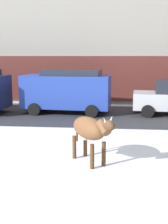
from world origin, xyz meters
TOP-DOWN VIEW (x-y plane):
  - ground_plane at (0.00, 0.00)m, footprint 120.00×120.00m
  - road_strip at (0.00, 7.40)m, footprint 60.00×5.60m
  - building_facade at (0.00, 14.01)m, footprint 44.00×6.10m
  - cow_brown at (0.70, 0.51)m, footprint 1.48×1.76m
  - car_blue_van at (-1.10, 7.88)m, footprint 4.73×2.39m
  - pedestrian_by_cars at (-4.32, 10.43)m, footprint 0.36×0.24m

SIDE VIEW (x-z plane):
  - ground_plane at x=0.00m, z-range 0.00..0.00m
  - road_strip at x=0.00m, z-range 0.00..0.01m
  - pedestrian_by_cars at x=-4.32m, z-range 0.01..1.74m
  - cow_brown at x=0.70m, z-range 0.22..1.76m
  - car_blue_van at x=-1.10m, z-range 0.08..2.40m
  - building_facade at x=0.00m, z-range -0.02..12.98m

